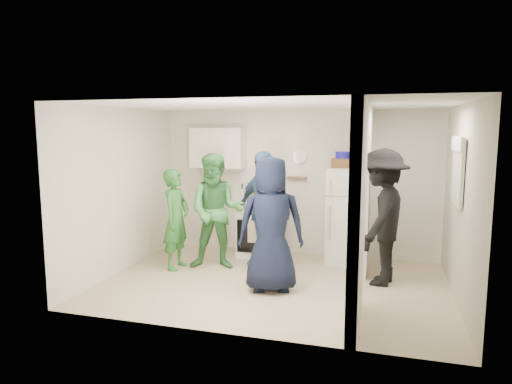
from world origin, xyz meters
TOP-DOWN VIEW (x-y plane):
  - floor at (0.00, 0.00)m, footprint 4.80×4.80m
  - wall_back at (0.00, 1.70)m, footprint 4.80×0.00m
  - wall_front at (0.00, -1.70)m, footprint 4.80×0.00m
  - wall_left at (-2.40, 0.00)m, footprint 0.00×3.40m
  - wall_right at (2.40, 0.00)m, footprint 0.00×3.40m
  - ceiling at (0.00, 0.00)m, footprint 4.80×4.80m
  - partition_pier_back at (1.20, 1.10)m, footprint 0.12×1.20m
  - partition_pier_front at (1.20, -1.10)m, footprint 0.12×1.20m
  - partition_header at (1.20, 0.00)m, footprint 0.12×1.00m
  - stove at (-0.55, 1.37)m, footprint 0.78×0.65m
  - upper_cabinet at (-1.40, 1.52)m, footprint 0.95×0.34m
  - fridge at (0.90, 1.34)m, footprint 0.64×0.62m
  - wicker_basket at (0.80, 1.39)m, footprint 0.35×0.25m
  - blue_bowl at (0.80, 1.39)m, footprint 0.24×0.24m
  - yellow_cup_stack_top at (1.12, 1.24)m, footprint 0.09×0.09m
  - wall_clock at (0.05, 1.68)m, footprint 0.22×0.02m
  - spice_shelf at (0.00, 1.65)m, footprint 0.35×0.08m
  - nook_window at (2.38, 0.20)m, footprint 0.03×0.70m
  - nook_window_frame at (2.36, 0.20)m, footprint 0.04×0.76m
  - nook_valance at (2.34, 0.20)m, footprint 0.04×0.82m
  - yellow_cup_stack_stove at (-0.67, 1.15)m, footprint 0.09×0.09m
  - red_cup at (-0.33, 1.17)m, footprint 0.09×0.09m
  - person_green_left at (-1.65, 0.30)m, footprint 0.40×0.59m
  - person_green_center at (-1.04, 0.48)m, footprint 1.02×0.87m
  - person_denim at (-0.35, 0.72)m, footprint 1.16×0.95m
  - person_navy at (0.03, -0.27)m, footprint 1.03×0.82m
  - person_nook at (1.45, 0.44)m, footprint 0.98×1.37m
  - bottle_a at (-0.83, 1.47)m, footprint 0.06×0.06m
  - bottle_b at (-0.73, 1.29)m, footprint 0.06×0.06m
  - bottle_c at (-0.61, 1.52)m, footprint 0.07×0.07m
  - bottle_d at (-0.52, 1.32)m, footprint 0.07×0.07m
  - bottle_e at (-0.44, 1.54)m, footprint 0.06×0.06m
  - bottle_f at (-0.38, 1.38)m, footprint 0.08×0.08m
  - bottle_g at (-0.29, 1.52)m, footprint 0.07×0.07m
  - bottle_h at (-0.87, 1.26)m, footprint 0.08×0.08m

SIDE VIEW (x-z plane):
  - floor at x=0.00m, z-range 0.00..0.00m
  - stove at x=-0.55m, z-range 0.00..0.93m
  - fridge at x=0.90m, z-range 0.00..1.56m
  - person_green_left at x=-1.65m, z-range 0.00..1.57m
  - person_green_center at x=-1.04m, z-range 0.00..1.81m
  - person_navy at x=0.03m, z-range 0.00..1.83m
  - person_denim at x=-0.35m, z-range 0.00..1.85m
  - person_nook at x=1.45m, z-range 0.00..1.92m
  - red_cup at x=-0.33m, z-range 0.93..1.05m
  - yellow_cup_stack_stove at x=-0.67m, z-range 0.93..1.18m
  - bottle_b at x=-0.73m, z-range 0.93..1.20m
  - bottle_c at x=-0.61m, z-range 0.93..1.23m
  - bottle_g at x=-0.29m, z-range 0.93..1.23m
  - bottle_d at x=-0.52m, z-range 0.93..1.24m
  - bottle_e at x=-0.44m, z-range 0.93..1.24m
  - bottle_f at x=-0.38m, z-range 0.93..1.25m
  - bottle_a at x=-0.83m, z-range 0.93..1.25m
  - bottle_h at x=-0.87m, z-range 0.93..1.26m
  - wall_back at x=0.00m, z-range -1.15..3.65m
  - wall_front at x=0.00m, z-range -1.15..3.65m
  - wall_left at x=-2.40m, z-range -0.45..2.95m
  - wall_right at x=2.40m, z-range -0.45..2.95m
  - partition_pier_back at x=1.20m, z-range 0.00..2.50m
  - partition_pier_front at x=1.20m, z-range 0.00..2.50m
  - spice_shelf at x=0.00m, z-range 1.34..1.36m
  - wicker_basket at x=0.80m, z-range 1.56..1.71m
  - nook_window at x=2.38m, z-range 1.25..2.05m
  - nook_window_frame at x=2.36m, z-range 1.22..2.08m
  - yellow_cup_stack_top at x=1.12m, z-range 1.56..1.81m
  - wall_clock at x=0.05m, z-range 1.59..1.81m
  - blue_bowl at x=0.80m, z-range 1.71..1.82m
  - upper_cabinet at x=-1.40m, z-range 1.50..2.20m
  - nook_valance at x=2.34m, z-range 1.91..2.09m
  - partition_header at x=1.20m, z-range 2.10..2.50m
  - ceiling at x=0.00m, z-range 2.50..2.50m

